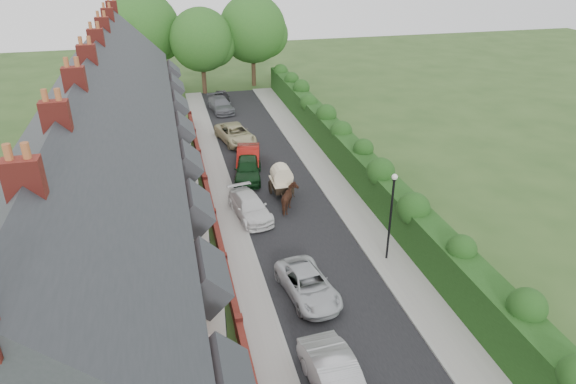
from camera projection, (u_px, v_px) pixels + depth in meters
name	position (u px, v px, depth m)	size (l,w,h in m)	color
ground	(353.00, 316.00, 23.91)	(140.00, 140.00, 0.00)	#2D4C1E
road	(287.00, 209.00, 33.36)	(6.00, 58.00, 0.02)	black
pavement_hedge_side	(347.00, 201.00, 34.22)	(2.20, 58.00, 0.12)	gray
pavement_house_side	(228.00, 215.00, 32.52)	(1.70, 58.00, 0.12)	gray
kerb_hedge_side	(332.00, 203.00, 33.99)	(0.18, 58.00, 0.13)	#989892
kerb_house_side	(241.00, 213.00, 32.69)	(0.18, 58.00, 0.13)	#989892
hedge	(374.00, 177.00, 33.91)	(2.10, 58.00, 2.85)	#183611
terrace_row	(109.00, 167.00, 28.28)	(9.05, 40.50, 11.50)	maroon
garden_wall_row	(214.00, 219.00, 31.26)	(0.35, 40.35, 1.10)	maroon
lamppost	(392.00, 207.00, 26.64)	(0.32, 0.32, 5.16)	black
tree_far_left	(204.00, 41.00, 55.64)	(7.14, 6.80, 9.29)	#332316
tree_far_right	(256.00, 30.00, 58.39)	(7.98, 7.60, 10.31)	#332316
tree_far_back	(147.00, 30.00, 56.57)	(8.40, 8.00, 10.82)	#332316
car_silver_a	(337.00, 381.00, 19.43)	(1.65, 4.75, 1.56)	#A2A2A6
car_silver_b	(308.00, 285.00, 25.03)	(2.12, 4.59, 1.28)	silver
car_white	(250.00, 207.00, 32.19)	(1.90, 4.66, 1.35)	silver
car_green	(248.00, 169.00, 37.18)	(1.89, 4.69, 1.60)	black
car_red	(248.00, 158.00, 39.00)	(1.68, 4.82, 1.59)	maroon
car_beige	(235.00, 134.00, 43.92)	(2.40, 5.20, 1.44)	#BDB488
car_grey	(221.00, 105.00, 51.70)	(1.95, 4.79, 1.39)	slate
car_black	(222.00, 98.00, 54.17)	(1.52, 3.78, 1.29)	black
horse	(289.00, 199.00, 32.72)	(0.93, 2.04, 1.72)	#46271A
horse_cart	(282.00, 179.00, 34.44)	(1.42, 3.14, 2.27)	black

